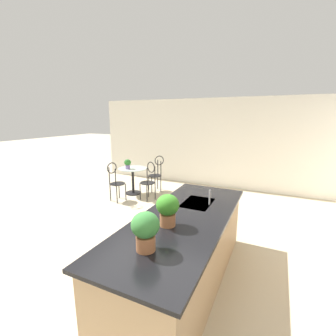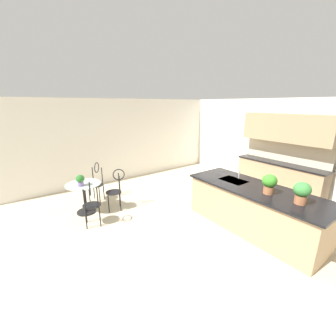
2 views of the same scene
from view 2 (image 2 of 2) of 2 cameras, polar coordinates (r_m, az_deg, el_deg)
name	(u,v)px [view 2 (image 2 of 2)]	position (r m, az deg, el deg)	size (l,w,h in m)	color
ground_plane	(213,235)	(4.64, 11.76, -16.92)	(40.00, 40.00, 0.00)	beige
wall_back	(306,148)	(7.18, 32.67, 4.47)	(9.00, 0.12, 2.70)	silver
wall_left_window	(120,140)	(7.49, -12.45, 7.12)	(0.12, 7.80, 2.70)	silver
kitchen_island	(253,208)	(4.87, 21.60, -9.84)	(2.80, 1.06, 0.92)	tan
back_counter_run	(279,176)	(7.12, 27.28, -1.97)	(2.44, 0.64, 1.52)	tan
upper_cabinet_run	(286,128)	(6.83, 28.74, 9.26)	(2.40, 0.36, 0.76)	tan
bistro_table	(84,195)	(5.54, -21.21, -6.75)	(0.80, 0.80, 0.74)	black
chair_near_window	(91,202)	(4.85, -19.61, -8.34)	(0.52, 0.47, 1.04)	black
chair_by_island	(96,180)	(6.09, -18.40, -3.09)	(0.54, 0.54, 1.04)	black
chair_toward_desk	(116,188)	(5.44, -13.65, -5.06)	(0.49, 0.52, 1.04)	black
sink_faucet	(239,174)	(5.09, 18.23, -1.50)	(0.02, 0.02, 0.22)	#B2B5BA
potted_plant_on_table	(80,180)	(5.27, -22.19, -2.88)	(0.19, 0.19, 0.27)	#7A669E
potted_plant_counter_near	(269,183)	(4.42, 25.21, -3.55)	(0.27, 0.27, 0.38)	#9E603D
potted_plant_counter_far	(302,192)	(4.24, 31.88, -5.32)	(0.27, 0.27, 0.38)	#9E603D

